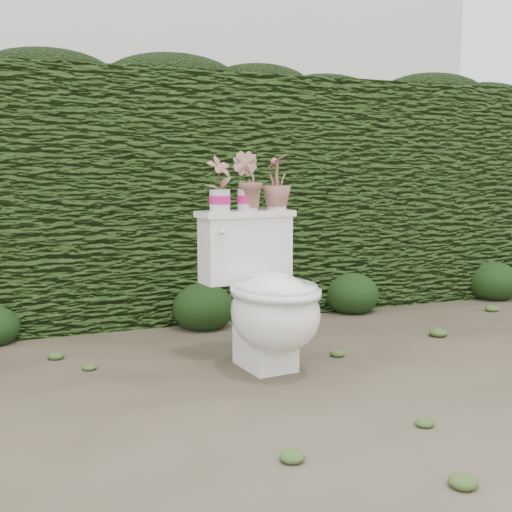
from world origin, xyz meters
name	(u,v)px	position (x,y,z in m)	size (l,w,h in m)	color
ground	(247,376)	(0.00, 0.00, 0.00)	(60.00, 60.00, 0.00)	brown
hedge	(165,197)	(0.00, 1.60, 0.80)	(8.00, 1.00, 1.60)	#31501A
house_wall	(130,94)	(0.60, 6.00, 2.00)	(8.00, 3.50, 4.00)	silver
toilet	(267,299)	(0.14, 0.08, 0.36)	(0.52, 0.72, 0.78)	white
potted_plant_left	(220,185)	(-0.03, 0.31, 0.91)	(0.14, 0.09, 0.27)	#306A20
potted_plant_center	(248,182)	(0.13, 0.32, 0.92)	(0.16, 0.13, 0.29)	#306A20
potted_plant_right	(277,183)	(0.30, 0.34, 0.91)	(0.15, 0.15, 0.28)	#306A20
liriope_clump_2	(203,303)	(0.09, 1.02, 0.15)	(0.39, 0.39, 0.31)	#1C3512
liriope_clump_3	(352,290)	(1.20, 1.08, 0.15)	(0.38, 0.38, 0.30)	#1C3512
liriope_clump_4	(493,278)	(2.45, 1.09, 0.16)	(0.40, 0.40, 0.32)	#1C3512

